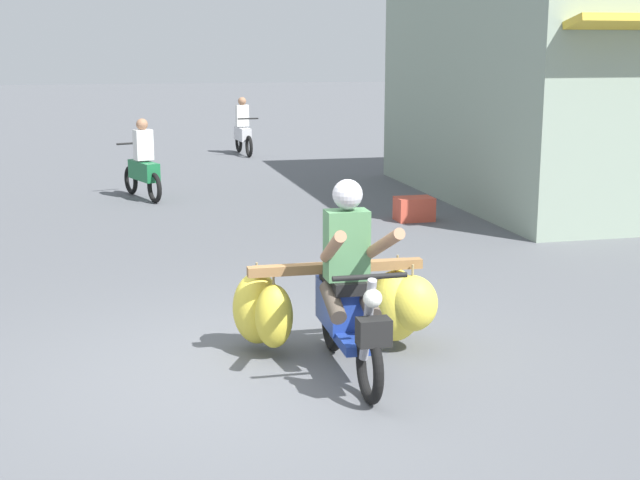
% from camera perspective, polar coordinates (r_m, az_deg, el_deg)
% --- Properties ---
extents(ground_plane, '(120.00, 120.00, 0.00)m').
position_cam_1_polar(ground_plane, '(7.32, -4.14, -8.49)').
color(ground_plane, '#56595E').
extents(motorbike_main_loaded, '(1.80, 1.86, 1.58)m').
position_cam_1_polar(motorbike_main_loaded, '(7.50, 1.92, -3.93)').
color(motorbike_main_loaded, black).
rests_on(motorbike_main_loaded, ground).
extents(motorbike_distant_ahead_left, '(0.71, 1.56, 1.40)m').
position_cam_1_polar(motorbike_distant_ahead_left, '(15.74, -11.26, 4.63)').
color(motorbike_distant_ahead_left, black).
rests_on(motorbike_distant_ahead_left, ground).
extents(motorbike_distant_ahead_right, '(0.50, 1.62, 1.40)m').
position_cam_1_polar(motorbike_distant_ahead_right, '(22.12, -4.96, 6.95)').
color(motorbike_distant_ahead_right, black).
rests_on(motorbike_distant_ahead_right, ground).
extents(shopfront_building, '(4.10, 7.35, 4.04)m').
position_cam_1_polar(shopfront_building, '(16.08, 15.06, 9.81)').
color(shopfront_building, gray).
rests_on(shopfront_building, ground).
extents(produce_crate, '(0.56, 0.40, 0.36)m').
position_cam_1_polar(produce_crate, '(13.63, 6.05, 1.99)').
color(produce_crate, '#CC4C38').
rests_on(produce_crate, ground).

